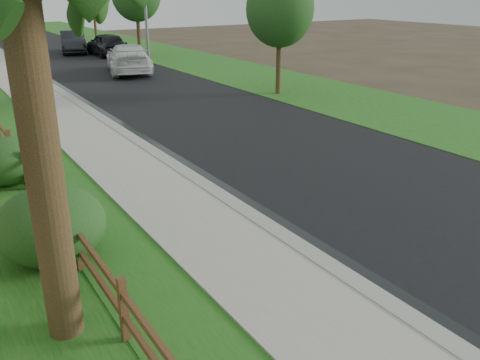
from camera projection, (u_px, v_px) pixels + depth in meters
road at (77, 60)px, 37.20m from camera, size 8.00×90.00×0.02m
curb at (16, 63)px, 35.09m from camera, size 0.40×90.00×0.12m
wet_gutter at (22, 63)px, 35.28m from camera, size 0.50×90.00×0.00m
verge_far at (164, 53)px, 40.63m from camera, size 6.00×90.00×0.04m
ranch_fence at (61, 218)px, 10.29m from camera, size 0.12×16.92×1.10m
white_suv at (129, 58)px, 31.09m from camera, size 3.97×6.46×1.75m
dark_car_mid at (107, 44)px, 38.91m from camera, size 2.09×5.13×1.74m
dark_car_far at (73, 42)px, 40.64m from camera, size 2.97×5.49×1.72m
boulder at (49, 236)px, 10.19m from camera, size 1.12×0.94×0.65m
shrub_b at (51, 225)px, 9.73m from camera, size 2.41×2.41×1.47m
shrub_c at (8, 161)px, 13.58m from camera, size 1.83×1.83×1.27m
tree_near_right at (280, 9)px, 23.87m from camera, size 3.22×3.22×5.80m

